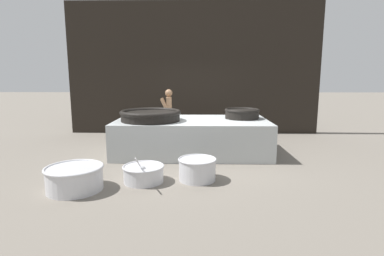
{
  "coord_description": "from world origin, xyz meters",
  "views": [
    {
      "loc": [
        0.14,
        -7.27,
        1.87
      ],
      "look_at": [
        0.0,
        0.0,
        0.63
      ],
      "focal_mm": 28.0,
      "sensor_mm": 36.0,
      "label": 1
    }
  ],
  "objects_px": {
    "giant_wok_near": "(151,115)",
    "cook": "(169,114)",
    "prep_bowl_vegetables": "(144,173)",
    "giant_wok_far": "(242,113)",
    "prep_bowl_meat": "(75,177)",
    "prep_bowl_extra": "(197,168)"
  },
  "relations": [
    {
      "from": "giant_wok_near",
      "to": "cook",
      "type": "bearing_deg",
      "value": 79.2
    },
    {
      "from": "prep_bowl_vegetables",
      "to": "giant_wok_far",
      "type": "bearing_deg",
      "value": 48.16
    },
    {
      "from": "cook",
      "to": "prep_bowl_meat",
      "type": "xyz_separation_m",
      "value": [
        -1.21,
        -3.81,
        -0.6
      ]
    },
    {
      "from": "prep_bowl_vegetables",
      "to": "prep_bowl_meat",
      "type": "distance_m",
      "value": 1.16
    },
    {
      "from": "giant_wok_far",
      "to": "cook",
      "type": "relative_size",
      "value": 0.57
    },
    {
      "from": "prep_bowl_meat",
      "to": "prep_bowl_extra",
      "type": "distance_m",
      "value": 2.12
    },
    {
      "from": "prep_bowl_vegetables",
      "to": "cook",
      "type": "bearing_deg",
      "value": 87.72
    },
    {
      "from": "giant_wok_far",
      "to": "cook",
      "type": "height_order",
      "value": "cook"
    },
    {
      "from": "giant_wok_near",
      "to": "prep_bowl_vegetables",
      "type": "height_order",
      "value": "giant_wok_near"
    },
    {
      "from": "giant_wok_near",
      "to": "prep_bowl_extra",
      "type": "height_order",
      "value": "giant_wok_near"
    },
    {
      "from": "cook",
      "to": "prep_bowl_meat",
      "type": "relative_size",
      "value": 1.59
    },
    {
      "from": "cook",
      "to": "prep_bowl_meat",
      "type": "bearing_deg",
      "value": 65.94
    },
    {
      "from": "giant_wok_near",
      "to": "giant_wok_far",
      "type": "distance_m",
      "value": 2.28
    },
    {
      "from": "cook",
      "to": "prep_bowl_vegetables",
      "type": "distance_m",
      "value": 3.46
    },
    {
      "from": "giant_wok_far",
      "to": "prep_bowl_extra",
      "type": "height_order",
      "value": "giant_wok_far"
    },
    {
      "from": "giant_wok_near",
      "to": "prep_bowl_vegetables",
      "type": "relative_size",
      "value": 1.49
    },
    {
      "from": "giant_wok_far",
      "to": "prep_bowl_vegetables",
      "type": "bearing_deg",
      "value": -131.84
    },
    {
      "from": "prep_bowl_extra",
      "to": "giant_wok_near",
      "type": "bearing_deg",
      "value": 122.21
    },
    {
      "from": "cook",
      "to": "giant_wok_near",
      "type": "bearing_deg",
      "value": 72.82
    },
    {
      "from": "prep_bowl_meat",
      "to": "giant_wok_far",
      "type": "bearing_deg",
      "value": 40.91
    },
    {
      "from": "cook",
      "to": "prep_bowl_extra",
      "type": "height_order",
      "value": "cook"
    },
    {
      "from": "prep_bowl_extra",
      "to": "prep_bowl_vegetables",
      "type": "bearing_deg",
      "value": -172.88
    }
  ]
}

